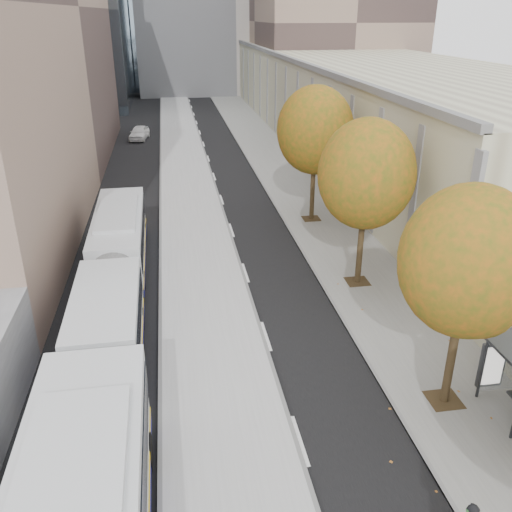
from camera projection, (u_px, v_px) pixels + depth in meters
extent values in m
cube|color=#ABABAB|center=(191.00, 205.00, 37.13)|extent=(4.25, 150.00, 0.15)
cube|color=gray|center=(304.00, 199.00, 38.30)|extent=(4.75, 150.00, 0.08)
cube|color=tan|center=(340.00, 87.00, 64.43)|extent=(18.00, 92.00, 8.00)
cylinder|color=black|center=(451.00, 360.00, 17.73)|extent=(0.28, 0.28, 3.24)
sphere|color=#345313|center=(468.00, 262.00, 16.27)|extent=(4.20, 4.20, 4.20)
cylinder|color=black|center=(360.00, 250.00, 25.81)|extent=(0.28, 0.28, 3.38)
sphere|color=#345313|center=(366.00, 174.00, 24.28)|extent=(4.40, 4.40, 4.40)
cylinder|color=black|center=(312.00, 192.00, 33.88)|extent=(0.28, 0.28, 3.51)
sphere|color=#345313|center=(315.00, 130.00, 32.30)|extent=(4.60, 4.60, 4.60)
cube|color=silver|center=(116.00, 270.00, 24.73)|extent=(2.64, 16.59, 2.76)
cube|color=black|center=(115.00, 260.00, 24.52)|extent=(2.69, 15.93, 0.96)
cube|color=#147352|center=(98.00, 388.00, 17.43)|extent=(1.75, 0.09, 1.07)
sphere|color=#368137|center=(472.00, 511.00, 12.21)|extent=(0.25, 0.25, 0.25)
imported|color=white|center=(139.00, 133.00, 56.33)|extent=(2.29, 4.29, 1.39)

